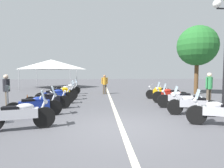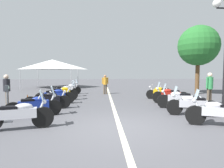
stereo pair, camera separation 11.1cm
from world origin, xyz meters
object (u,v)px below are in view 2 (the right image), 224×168
Objects in this scene: motorcycle_left_row_3 at (55,96)px; motorcycle_right_row_3 at (170,95)px; motorcycle_left_row_5 at (64,91)px; roadside_tree_0 at (198,46)px; motorcycle_left_row_0 at (19,115)px; motorcycle_right_row_0 at (219,112)px; traffic_cone_0 at (28,100)px; bystander_2 at (7,88)px; parking_meter at (7,95)px; bystander_1 at (210,86)px; motorcycle_right_row_4 at (161,93)px; motorcycle_right_row_2 at (179,99)px; bystander_0 at (105,83)px; motorcycle_left_row_2 at (48,100)px; motorcycle_left_row_6 at (69,89)px; event_tent at (52,64)px; motorcycle_left_row_1 at (35,105)px; motorcycle_right_row_1 at (192,104)px; motorcycle_left_row_4 at (62,93)px.

motorcycle_right_row_3 is at bearing -11.42° from motorcycle_left_row_3.
motorcycle_left_row_5 is 11.05m from roadside_tree_0.
motorcycle_left_row_0 is 1.04× the size of motorcycle_right_row_0.
traffic_cone_0 is at bearing 110.87° from roadside_tree_0.
roadside_tree_0 reaches higher than bystander_2.
bystander_1 is at bearing 4.12° from parking_meter.
motorcycle_left_row_3 is at bearing 30.83° from motorcycle_right_row_4.
motorcycle_right_row_2 is 1.38× the size of bystander_0.
bystander_2 reaches higher than motorcycle_right_row_0.
bystander_2 is (0.49, 2.17, 0.52)m from motorcycle_left_row_2.
motorcycle_left_row_6 is 0.34× the size of roadside_tree_0.
motorcycle_right_row_3 is at bearing 19.46° from motorcycle_left_row_0.
motorcycle_left_row_6 reaches higher than motorcycle_right_row_4.
motorcycle_left_row_3 is 2.41m from bystander_2.
bystander_1 is 16.35m from event_tent.
event_tent is (6.42, 3.01, 2.19)m from motorcycle_left_row_6.
motorcycle_right_row_4 is at bearing -142.99° from bystander_0.
motorcycle_right_row_1 reaches higher than motorcycle_left_row_1.
motorcycle_left_row_3 reaches higher than motorcycle_right_row_4.
motorcycle_right_row_2 is 7.64m from parking_meter.
roadside_tree_0 is (5.66, -3.94, 3.41)m from motorcycle_right_row_2.
motorcycle_right_row_3 is at bearing 109.37° from motorcycle_right_row_4.
parking_meter is 2.10× the size of traffic_cone_0.
traffic_cone_0 is 1.17m from bystander_2.
motorcycle_left_row_5 reaches higher than traffic_cone_0.
traffic_cone_0 is (1.20, 7.78, -0.19)m from motorcycle_right_row_2.
bystander_2 is at bearing -166.59° from motorcycle_left_row_3.
bystander_0 is at bearing -137.05° from event_tent.
event_tent is (13.69, 2.95, 2.18)m from motorcycle_left_row_1.
roadside_tree_0 is (4.15, -3.82, 3.41)m from motorcycle_right_row_3.
motorcycle_left_row_6 is at bearing 88.34° from roadside_tree_0.
bystander_1 is (3.80, -8.44, 0.56)m from motorcycle_left_row_0.
motorcycle_right_row_0 is 0.36× the size of event_tent.
motorcycle_right_row_2 is at bearing -98.75° from traffic_cone_0.
motorcycle_right_row_3 is 8.74m from bystander_2.
motorcycle_left_row_6 is 0.92× the size of motorcycle_right_row_1.
motorcycle_right_row_1 is 8.75m from bystander_2.
motorcycle_left_row_6 is 5.73m from bystander_2.
motorcycle_left_row_2 is at bearing 140.76° from bystander_0.
traffic_cone_0 is (-1.80, 1.44, -0.18)m from motorcycle_left_row_4.
parking_meter is (-4.39, 1.16, 0.42)m from motorcycle_left_row_4.
bystander_2 reaches higher than motorcycle_right_row_3.
motorcycle_left_row_2 is 1.15× the size of motorcycle_left_row_6.
motorcycle_right_row_4 is (5.95, -6.48, -0.03)m from motorcycle_left_row_0.
motorcycle_right_row_2 reaches higher than motorcycle_right_row_1.
motorcycle_left_row_0 is 1.26× the size of bystander_2.
motorcycle_left_row_0 is 4.24m from bystander_2.
event_tent is (13.79, 1.94, 1.75)m from parking_meter.
bystander_0 is at bearing 86.99° from roadside_tree_0.
motorcycle_left_row_2 is 1.28× the size of bystander_2.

